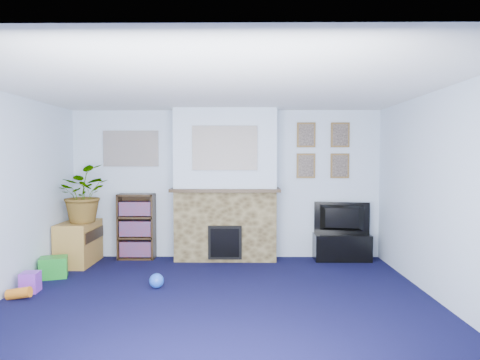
{
  "coord_description": "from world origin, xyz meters",
  "views": [
    {
      "loc": [
        0.3,
        -4.72,
        1.63
      ],
      "look_at": [
        0.24,
        0.84,
        1.34
      ],
      "focal_mm": 32.0,
      "sensor_mm": 36.0,
      "label": 1
    }
  ],
  "objects_px": {
    "bookshelf": "(137,228)",
    "sideboard": "(79,241)",
    "tv_stand": "(342,246)",
    "television": "(342,218)"
  },
  "relations": [
    {
      "from": "bookshelf",
      "to": "sideboard",
      "type": "distance_m",
      "value": 0.89
    },
    {
      "from": "bookshelf",
      "to": "sideboard",
      "type": "relative_size",
      "value": 1.26
    },
    {
      "from": "tv_stand",
      "to": "television",
      "type": "xyz_separation_m",
      "value": [
        0.0,
        0.02,
        0.44
      ]
    },
    {
      "from": "tv_stand",
      "to": "bookshelf",
      "type": "height_order",
      "value": "bookshelf"
    },
    {
      "from": "tv_stand",
      "to": "television",
      "type": "distance_m",
      "value": 0.44
    },
    {
      "from": "bookshelf",
      "to": "sideboard",
      "type": "xyz_separation_m",
      "value": [
        -0.8,
        -0.36,
        -0.15
      ]
    },
    {
      "from": "tv_stand",
      "to": "bookshelf",
      "type": "xyz_separation_m",
      "value": [
        -3.29,
        0.08,
        0.28
      ]
    },
    {
      "from": "sideboard",
      "to": "tv_stand",
      "type": "bearing_deg",
      "value": 3.91
    },
    {
      "from": "tv_stand",
      "to": "television",
      "type": "bearing_deg",
      "value": 90.0
    },
    {
      "from": "sideboard",
      "to": "television",
      "type": "bearing_deg",
      "value": 4.19
    }
  ]
}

